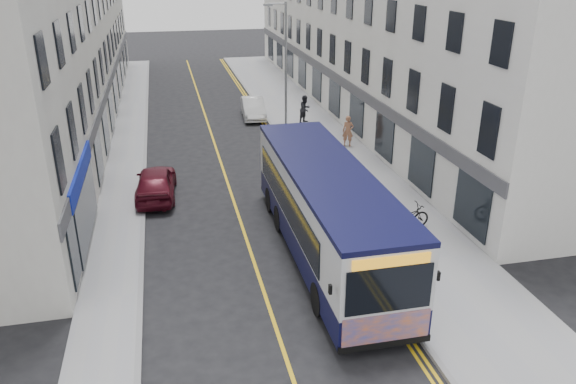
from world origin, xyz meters
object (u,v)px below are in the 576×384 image
pedestrian_far (305,109)px  car_white (253,108)px  streetlamp (284,68)px  pedestrian_near (348,131)px  car_maroon (156,182)px  city_bus (326,209)px  bicycle (407,217)px

pedestrian_far → car_white: (-3.09, 2.33, -0.35)m
streetlamp → car_white: streetlamp is taller
pedestrian_near → car_maroon: pedestrian_near is taller
pedestrian_near → car_white: (-4.28, 7.68, -0.32)m
city_bus → car_maroon: size_ratio=2.72×
pedestrian_near → streetlamp: bearing=168.7°
bicycle → pedestrian_near: bearing=-11.7°
city_bus → car_maroon: city_bus is taller
pedestrian_far → car_maroon: bearing=-169.7°
streetlamp → city_bus: 14.22m
bicycle → car_maroon: (-9.80, 5.79, 0.10)m
bicycle → car_white: 18.74m
pedestrian_near → car_white: pedestrian_near is taller
streetlamp → pedestrian_far: streetlamp is taller
city_bus → car_maroon: 9.30m
city_bus → car_white: city_bus is taller
pedestrian_near → pedestrian_far: pedestrian_far is taller
pedestrian_far → car_maroon: size_ratio=0.41×
pedestrian_near → car_maroon: 11.97m
car_white → car_maroon: car_maroon is taller
pedestrian_near → pedestrian_far: (-1.19, 5.35, 0.03)m
bicycle → car_white: (-3.20, 18.47, 0.04)m
pedestrian_near → pedestrian_far: bearing=121.9°
streetlamp → pedestrian_near: bearing=-30.7°
city_bus → bicycle: city_bus is taller
city_bus → car_maroon: bearing=131.1°
car_maroon → pedestrian_far: bearing=-129.5°
city_bus → car_maroon: (-6.07, 6.95, -1.14)m
bicycle → streetlamp: bearing=3.9°
streetlamp → pedestrian_near: 5.12m
pedestrian_far → bicycle: bearing=-126.2°
car_white → car_maroon: (-6.60, -12.68, 0.06)m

